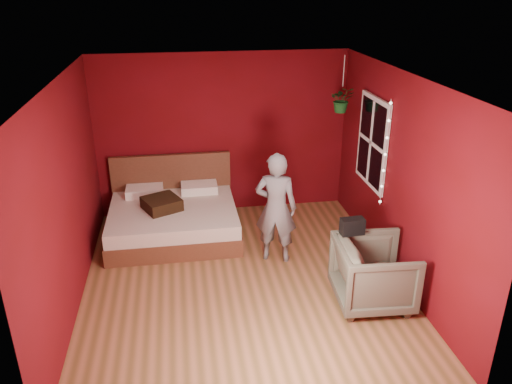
# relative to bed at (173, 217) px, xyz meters

# --- Properties ---
(floor) EXTENTS (4.50, 4.50, 0.00)m
(floor) POSITION_rel_bed_xyz_m (0.86, -1.48, -0.27)
(floor) COLOR #9C5F3E
(floor) RESTS_ON ground
(room_walls) EXTENTS (4.04, 4.54, 2.62)m
(room_walls) POSITION_rel_bed_xyz_m (0.86, -1.48, 1.41)
(room_walls) COLOR #600A12
(room_walls) RESTS_ON ground
(window) EXTENTS (0.05, 0.97, 1.27)m
(window) POSITION_rel_bed_xyz_m (2.82, -0.58, 1.23)
(window) COLOR white
(window) RESTS_ON room_walls
(fairy_lights) EXTENTS (0.04, 0.04, 1.45)m
(fairy_lights) POSITION_rel_bed_xyz_m (2.80, -1.11, 1.23)
(fairy_lights) COLOR silver
(fairy_lights) RESTS_ON room_walls
(bed) EXTENTS (1.89, 1.61, 1.04)m
(bed) POSITION_rel_bed_xyz_m (0.00, 0.00, 0.00)
(bed) COLOR brown
(bed) RESTS_ON ground
(person) EXTENTS (0.66, 0.54, 1.55)m
(person) POSITION_rel_bed_xyz_m (1.38, -0.98, 0.51)
(person) COLOR slate
(person) RESTS_ON ground
(armchair) EXTENTS (0.94, 0.91, 0.80)m
(armchair) POSITION_rel_bed_xyz_m (2.33, -2.17, 0.13)
(armchair) COLOR #565344
(armchair) RESTS_ON ground
(handbag) EXTENTS (0.29, 0.15, 0.20)m
(handbag) POSITION_rel_bed_xyz_m (2.12, -1.89, 0.63)
(handbag) COLOR black
(handbag) RESTS_ON armchair
(throw_pillow) EXTENTS (0.64, 0.64, 0.17)m
(throw_pillow) POSITION_rel_bed_xyz_m (-0.15, -0.12, 0.29)
(throw_pillow) COLOR black
(throw_pillow) RESTS_ON bed
(hanging_plant) EXTENTS (0.38, 0.34, 0.84)m
(hanging_plant) POSITION_rel_bed_xyz_m (2.57, 0.10, 1.69)
(hanging_plant) COLOR silver
(hanging_plant) RESTS_ON room_walls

